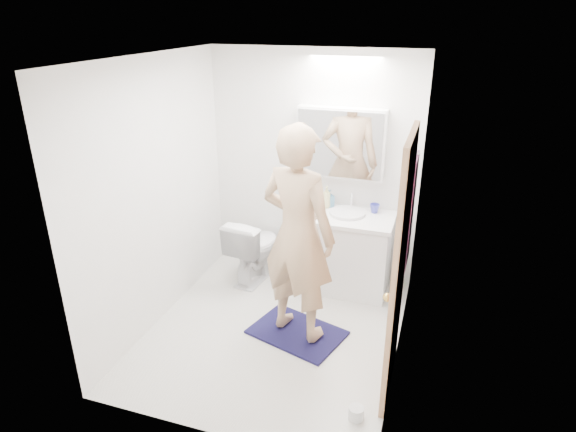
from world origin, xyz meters
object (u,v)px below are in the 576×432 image
at_px(medicine_cabinet, 341,143).
at_px(person, 298,235).
at_px(toilet_paper_roll, 356,413).
at_px(soap_bottle_b, 329,198).
at_px(vanity_cabinet, 345,254).
at_px(toilet, 255,248).
at_px(toothbrush_cup, 375,208).
at_px(soap_bottle_a, 327,197).

xyz_separation_m(medicine_cabinet, person, (-0.09, -1.15, -0.51)).
bearing_deg(person, medicine_cabinet, -77.43).
bearing_deg(toilet_paper_roll, soap_bottle_b, 109.67).
distance_m(vanity_cabinet, person, 1.14).
bearing_deg(vanity_cabinet, soap_bottle_b, 141.19).
distance_m(toilet, toothbrush_cup, 1.34).
distance_m(toilet, soap_bottle_a, 0.95).
bearing_deg(soap_bottle_a, vanity_cabinet, -31.31).
xyz_separation_m(vanity_cabinet, toothbrush_cup, (0.25, 0.16, 0.48)).
xyz_separation_m(soap_bottle_b, toothbrush_cup, (0.48, -0.02, -0.04)).
bearing_deg(soap_bottle_b, medicine_cabinet, 18.72).
height_order(vanity_cabinet, soap_bottle_b, soap_bottle_b).
relative_size(soap_bottle_b, toilet_paper_roll, 1.66).
height_order(soap_bottle_a, soap_bottle_b, soap_bottle_a).
bearing_deg(toothbrush_cup, person, -113.39).
bearing_deg(soap_bottle_a, medicine_cabinet, 28.31).
relative_size(toilet, toothbrush_cup, 7.25).
xyz_separation_m(toilet, soap_bottle_a, (0.71, 0.26, 0.57)).
bearing_deg(toilet, soap_bottle_a, -151.80).
height_order(soap_bottle_b, toilet_paper_roll, soap_bottle_b).
xyz_separation_m(soap_bottle_a, toilet_paper_roll, (0.72, -1.92, -0.89)).
relative_size(medicine_cabinet, toilet, 1.21).
bearing_deg(toothbrush_cup, soap_bottle_a, -178.85).
bearing_deg(person, toilet_paper_roll, 147.12).
bearing_deg(toothbrush_cup, toilet_paper_roll, -83.44).
height_order(toilet, soap_bottle_a, soap_bottle_a).
bearing_deg(toothbrush_cup, medicine_cabinet, 172.64).
bearing_deg(soap_bottle_a, toilet_paper_roll, -69.45).
bearing_deg(vanity_cabinet, toilet, -173.16).
xyz_separation_m(vanity_cabinet, toilet_paper_roll, (0.47, -1.77, -0.34)).
distance_m(toilet, toilet_paper_roll, 2.21).
relative_size(toilet, person, 0.38).
bearing_deg(person, toilet, -31.39).
relative_size(person, soap_bottle_b, 10.33).
bearing_deg(toilet_paper_roll, medicine_cabinet, 107.08).
relative_size(medicine_cabinet, toilet_paper_roll, 8.00).
height_order(vanity_cabinet, soap_bottle_a, soap_bottle_a).
relative_size(medicine_cabinet, person, 0.47).
bearing_deg(soap_bottle_b, person, -90.07).
height_order(toilet, toilet_paper_roll, toilet).
relative_size(vanity_cabinet, soap_bottle_b, 4.92).
height_order(person, toothbrush_cup, person).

